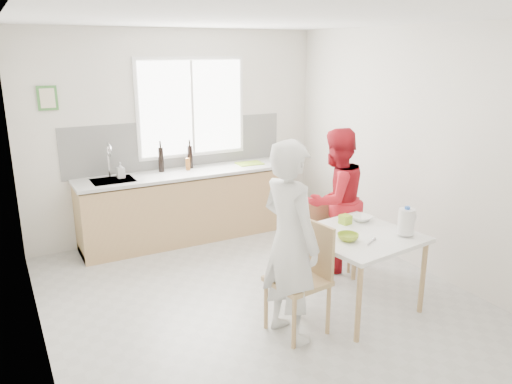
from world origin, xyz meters
TOP-DOWN VIEW (x-y plane):
  - ground at (0.00, 0.00)m, footprint 4.50×4.50m
  - room_shell at (0.00, 0.00)m, footprint 4.50×4.50m
  - window at (0.20, 2.23)m, footprint 1.50×0.06m
  - backsplash at (0.00, 2.24)m, footprint 3.00×0.02m
  - picture_frame at (-1.55, 2.23)m, footprint 0.22×0.03m
  - kitchen_counter at (-0.00, 1.95)m, footprint 2.84×0.64m
  - dining_table at (0.76, -0.56)m, footprint 1.11×1.11m
  - chair_left at (0.09, -0.65)m, footprint 0.51×0.51m
  - chair_far at (1.00, 0.29)m, footprint 0.43×0.43m
  - person_white at (-0.08, -0.67)m, footprint 0.50×0.69m
  - person_red at (1.12, 0.29)m, footprint 0.86×0.71m
  - bowl_green at (0.57, -0.64)m, footprint 0.22×0.22m
  - bowl_white at (1.03, -0.28)m, footprint 0.24×0.24m
  - milk_jug at (1.12, -0.80)m, footprint 0.21×0.15m
  - green_box at (0.82, -0.27)m, footprint 0.11×0.11m
  - spoon at (0.71, -0.79)m, footprint 0.15×0.08m
  - cutting_board at (0.91, 1.95)m, footprint 0.36×0.26m
  - wine_bottle_a at (-0.30, 2.09)m, footprint 0.07×0.07m
  - wine_bottle_b at (0.11, 2.12)m, footprint 0.07×0.07m
  - jar_amber at (0.03, 2.01)m, footprint 0.06×0.06m
  - soap_bottle at (-0.83, 2.02)m, footprint 0.09×0.09m

SIDE VIEW (x-z plane):
  - ground at x=0.00m, z-range 0.00..0.00m
  - kitchen_counter at x=0.00m, z-range -0.27..1.10m
  - chair_far at x=1.00m, z-range 0.04..0.87m
  - chair_left at x=0.09m, z-range 0.05..1.04m
  - dining_table at x=0.76m, z-range 0.30..1.06m
  - spoon at x=0.71m, z-range 0.77..0.78m
  - bowl_white at x=1.03m, z-range 0.76..0.81m
  - bowl_green at x=0.57m, z-range 0.76..0.82m
  - green_box at x=0.82m, z-range 0.76..0.85m
  - person_red at x=1.12m, z-range 0.00..1.63m
  - person_white at x=-0.08m, z-range 0.00..1.76m
  - milk_jug at x=1.12m, z-range 0.77..1.04m
  - cutting_board at x=0.91m, z-range 0.92..0.93m
  - jar_amber at x=0.03m, z-range 0.92..1.08m
  - soap_bottle at x=-0.83m, z-range 0.92..1.11m
  - wine_bottle_b at x=0.11m, z-range 0.92..1.22m
  - wine_bottle_a at x=-0.30m, z-range 0.92..1.24m
  - backsplash at x=0.00m, z-range 0.90..1.55m
  - room_shell at x=0.00m, z-range -0.61..3.89m
  - window at x=0.20m, z-range 1.05..2.35m
  - picture_frame at x=-1.55m, z-range 1.76..2.04m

